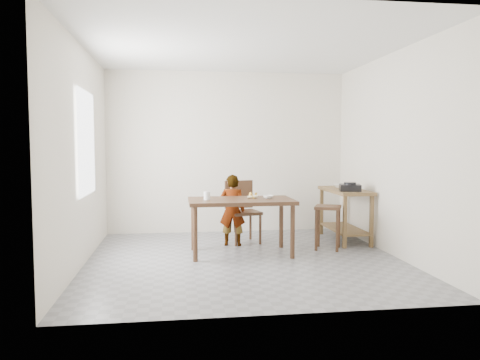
{
  "coord_description": "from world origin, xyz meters",
  "views": [
    {
      "loc": [
        -0.86,
        -5.88,
        1.47
      ],
      "look_at": [
        0.0,
        0.4,
        1.0
      ],
      "focal_mm": 35.0,
      "sensor_mm": 36.0,
      "label": 1
    }
  ],
  "objects": [
    {
      "name": "glass_tumbler",
      "position": [
        -0.46,
        0.28,
        0.8
      ],
      "size": [
        0.1,
        0.1,
        0.11
      ],
      "primitive_type": "cylinder",
      "rotation": [
        0.0,
        0.0,
        0.22
      ],
      "color": "white",
      "rests_on": "dining_table"
    },
    {
      "name": "wall_right",
      "position": [
        2.02,
        0.0,
        1.35
      ],
      "size": [
        0.04,
        4.0,
        2.7
      ],
      "primitive_type": "cube",
      "color": "silver",
      "rests_on": "ground"
    },
    {
      "name": "banana",
      "position": [
        0.17,
        0.36,
        0.78
      ],
      "size": [
        0.17,
        0.13,
        0.06
      ],
      "primitive_type": null,
      "rotation": [
        0.0,
        0.0,
        -0.13
      ],
      "color": "#DDC04E",
      "rests_on": "dining_table"
    },
    {
      "name": "window_pane",
      "position": [
        -1.97,
        0.2,
        1.5
      ],
      "size": [
        0.02,
        1.1,
        1.3
      ],
      "primitive_type": "cube",
      "color": "white",
      "rests_on": "wall_left"
    },
    {
      "name": "dining_chair",
      "position": [
        0.14,
        1.04,
        0.47
      ],
      "size": [
        0.54,
        0.54,
        0.93
      ],
      "primitive_type": null,
      "rotation": [
        0.0,
        0.0,
        0.23
      ],
      "color": "#422919",
      "rests_on": "floor"
    },
    {
      "name": "floor",
      "position": [
        0.0,
        0.0,
        -0.02
      ],
      "size": [
        4.0,
        4.0,
        0.04
      ],
      "primitive_type": "cube",
      "color": "slate",
      "rests_on": "ground"
    },
    {
      "name": "prep_counter",
      "position": [
        1.72,
        1.0,
        0.4
      ],
      "size": [
        0.5,
        1.2,
        0.8
      ],
      "primitive_type": null,
      "color": "brown",
      "rests_on": "floor"
    },
    {
      "name": "gas_burner",
      "position": [
        1.67,
        0.68,
        0.85
      ],
      "size": [
        0.36,
        0.36,
        0.1
      ],
      "primitive_type": "cube",
      "rotation": [
        0.0,
        0.0,
        -0.25
      ],
      "color": "black",
      "rests_on": "prep_counter"
    },
    {
      "name": "stool",
      "position": [
        1.26,
        0.44,
        0.31
      ],
      "size": [
        0.46,
        0.46,
        0.62
      ],
      "primitive_type": null,
      "rotation": [
        0.0,
        0.0,
        -0.41
      ],
      "color": "#422919",
      "rests_on": "floor"
    },
    {
      "name": "wall_back",
      "position": [
        0.0,
        2.02,
        1.35
      ],
      "size": [
        4.0,
        0.04,
        2.7
      ],
      "primitive_type": "cube",
      "color": "silver",
      "rests_on": "ground"
    },
    {
      "name": "wall_front",
      "position": [
        0.0,
        -2.02,
        1.35
      ],
      "size": [
        4.0,
        0.04,
        2.7
      ],
      "primitive_type": "cube",
      "color": "silver",
      "rests_on": "ground"
    },
    {
      "name": "serving_bowl",
      "position": [
        1.72,
        1.21,
        0.83
      ],
      "size": [
        0.29,
        0.29,
        0.06
      ],
      "primitive_type": "imported",
      "rotation": [
        0.0,
        0.0,
        0.28
      ],
      "color": "white",
      "rests_on": "prep_counter"
    },
    {
      "name": "wall_left",
      "position": [
        -2.02,
        0.0,
        1.35
      ],
      "size": [
        0.04,
        4.0,
        2.7
      ],
      "primitive_type": "cube",
      "color": "silver",
      "rests_on": "ground"
    },
    {
      "name": "ceiling",
      "position": [
        0.0,
        0.0,
        2.72
      ],
      "size": [
        4.0,
        4.0,
        0.04
      ],
      "primitive_type": "cube",
      "color": "white",
      "rests_on": "wall_back"
    },
    {
      "name": "child",
      "position": [
        -0.05,
        0.86,
        0.52
      ],
      "size": [
        0.42,
        0.32,
        1.05
      ],
      "primitive_type": "imported",
      "rotation": [
        0.0,
        0.0,
        2.96
      ],
      "color": "white",
      "rests_on": "floor"
    },
    {
      "name": "small_bowl",
      "position": [
        0.37,
        0.32,
        0.77
      ],
      "size": [
        0.17,
        0.17,
        0.04
      ],
      "primitive_type": "imported",
      "rotation": [
        0.0,
        0.0,
        0.21
      ],
      "color": "white",
      "rests_on": "dining_table"
    },
    {
      "name": "dining_table",
      "position": [
        0.0,
        0.3,
        0.38
      ],
      "size": [
        1.4,
        0.8,
        0.75
      ],
      "primitive_type": null,
      "color": "#422919",
      "rests_on": "floor"
    }
  ]
}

